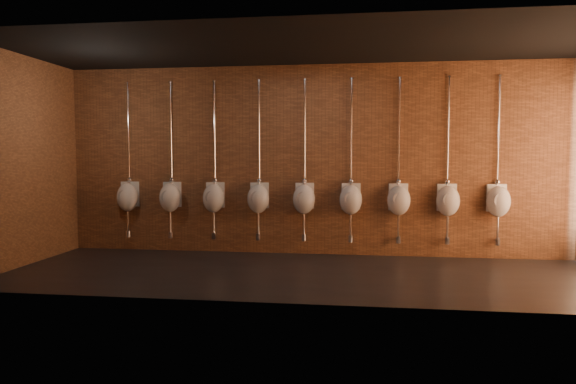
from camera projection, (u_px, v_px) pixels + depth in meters
name	position (u px, v px, depth m)	size (l,w,h in m)	color
ground	(301.00, 274.00, 7.30)	(8.50, 8.50, 0.00)	black
room_shell	(302.00, 132.00, 7.16)	(8.54, 3.04, 3.22)	black
urinal_0	(128.00, 196.00, 9.01)	(0.43, 0.40, 2.72)	white
urinal_1	(170.00, 197.00, 8.91)	(0.43, 0.40, 2.72)	white
urinal_2	(214.00, 197.00, 8.81)	(0.43, 0.40, 2.72)	white
urinal_3	(258.00, 198.00, 8.70)	(0.43, 0.40, 2.72)	white
urinal_4	(304.00, 198.00, 8.60)	(0.43, 0.40, 2.72)	white
urinal_5	(351.00, 199.00, 8.50)	(0.43, 0.40, 2.72)	white
urinal_6	(399.00, 199.00, 8.39)	(0.43, 0.40, 2.72)	white
urinal_7	(448.00, 200.00, 8.29)	(0.43, 0.40, 2.72)	white
urinal_8	(498.00, 201.00, 8.18)	(0.43, 0.40, 2.72)	white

